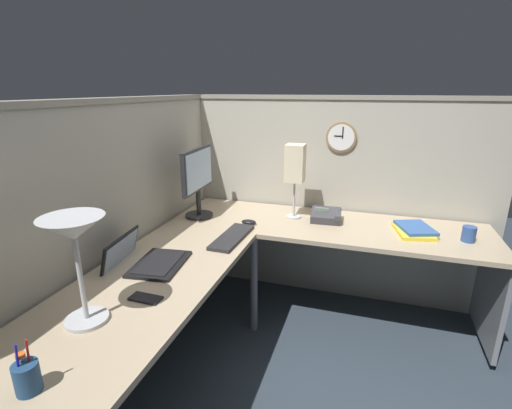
# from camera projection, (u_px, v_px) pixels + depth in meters

# --- Properties ---
(ground_plane) EXTENTS (6.80, 6.80, 0.00)m
(ground_plane) POSITION_uv_depth(u_px,v_px,m) (270.00, 347.00, 2.44)
(ground_plane) COLOR #2D3842
(cubicle_wall_back) EXTENTS (2.57, 0.12, 1.58)m
(cubicle_wall_back) POSITION_uv_depth(u_px,v_px,m) (107.00, 241.00, 2.11)
(cubicle_wall_back) COLOR #A8A393
(cubicle_wall_back) RESTS_ON ground
(cubicle_wall_right) EXTENTS (0.12, 2.37, 1.58)m
(cubicle_wall_right) POSITION_uv_depth(u_px,v_px,m) (333.00, 199.00, 2.91)
(cubicle_wall_right) COLOR #A8A393
(cubicle_wall_right) RESTS_ON ground
(desk) EXTENTS (2.35, 2.15, 0.73)m
(desk) POSITION_uv_depth(u_px,v_px,m) (272.00, 272.00, 2.10)
(desk) COLOR tan
(desk) RESTS_ON ground
(monitor) EXTENTS (0.46, 0.20, 0.50)m
(monitor) POSITION_uv_depth(u_px,v_px,m) (198.00, 177.00, 2.63)
(monitor) COLOR #232326
(monitor) RESTS_ON desk
(laptop) EXTENTS (0.38, 0.42, 0.22)m
(laptop) POSITION_uv_depth(u_px,v_px,m) (143.00, 260.00, 1.98)
(laptop) COLOR black
(laptop) RESTS_ON desk
(keyboard) EXTENTS (0.43, 0.15, 0.02)m
(keyboard) POSITION_uv_depth(u_px,v_px,m) (232.00, 237.00, 2.31)
(keyboard) COLOR #232326
(keyboard) RESTS_ON desk
(computer_mouse) EXTENTS (0.06, 0.10, 0.03)m
(computer_mouse) POSITION_uv_depth(u_px,v_px,m) (249.00, 222.00, 2.55)
(computer_mouse) COLOR black
(computer_mouse) RESTS_ON desk
(desk_lamp_dome) EXTENTS (0.24, 0.24, 0.44)m
(desk_lamp_dome) POSITION_uv_depth(u_px,v_px,m) (74.00, 238.00, 1.39)
(desk_lamp_dome) COLOR #B7BABF
(desk_lamp_dome) RESTS_ON desk
(pen_cup) EXTENTS (0.08, 0.08, 0.18)m
(pen_cup) POSITION_uv_depth(u_px,v_px,m) (27.00, 377.00, 1.13)
(pen_cup) COLOR navy
(pen_cup) RESTS_ON desk
(cell_phone) EXTENTS (0.07, 0.15, 0.01)m
(cell_phone) POSITION_uv_depth(u_px,v_px,m) (146.00, 298.00, 1.65)
(cell_phone) COLOR black
(cell_phone) RESTS_ON desk
(office_phone) EXTENTS (0.20, 0.22, 0.11)m
(office_phone) POSITION_uv_depth(u_px,v_px,m) (327.00, 216.00, 2.61)
(office_phone) COLOR #38383D
(office_phone) RESTS_ON desk
(book_stack) EXTENTS (0.33, 0.27, 0.04)m
(book_stack) POSITION_uv_depth(u_px,v_px,m) (414.00, 230.00, 2.40)
(book_stack) COLOR yellow
(book_stack) RESTS_ON desk
(desk_lamp_paper) EXTENTS (0.13, 0.13, 0.53)m
(desk_lamp_paper) POSITION_uv_depth(u_px,v_px,m) (295.00, 165.00, 2.58)
(desk_lamp_paper) COLOR #B7BABF
(desk_lamp_paper) RESTS_ON desk
(coffee_mug) EXTENTS (0.08, 0.08, 0.10)m
(coffee_mug) POSITION_uv_depth(u_px,v_px,m) (469.00, 234.00, 2.26)
(coffee_mug) COLOR #2D4C8C
(coffee_mug) RESTS_ON desk
(wall_clock) EXTENTS (0.04, 0.22, 0.22)m
(wall_clock) POSITION_uv_depth(u_px,v_px,m) (341.00, 137.00, 2.71)
(wall_clock) COLOR olive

